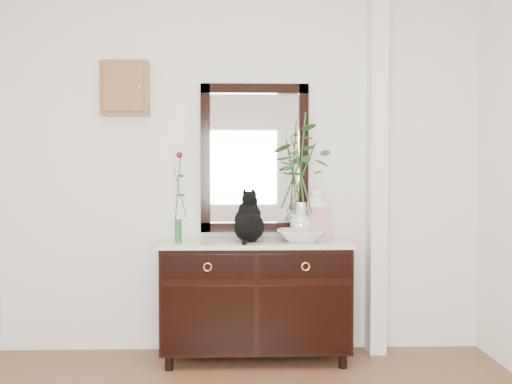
{
  "coord_description": "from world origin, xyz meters",
  "views": [
    {
      "loc": [
        -0.02,
        -2.28,
        1.34
      ],
      "look_at": [
        0.1,
        1.63,
        1.2
      ],
      "focal_mm": 40.0,
      "sensor_mm": 36.0,
      "label": 1
    }
  ],
  "objects_px": {
    "sideboard": "(256,294)",
    "ginger_jar": "(317,213)",
    "lotus_bowl": "(301,235)",
    "cat": "(249,217)"
  },
  "relations": [
    {
      "from": "lotus_bowl",
      "to": "ginger_jar",
      "type": "xyz_separation_m",
      "value": [
        0.12,
        0.04,
        0.15
      ]
    },
    {
      "from": "lotus_bowl",
      "to": "cat",
      "type": "bearing_deg",
      "value": 178.79
    },
    {
      "from": "cat",
      "to": "lotus_bowl",
      "type": "bearing_deg",
      "value": 4.01
    },
    {
      "from": "sideboard",
      "to": "cat",
      "type": "distance_m",
      "value": 0.55
    },
    {
      "from": "sideboard",
      "to": "ginger_jar",
      "type": "distance_m",
      "value": 0.72
    },
    {
      "from": "sideboard",
      "to": "ginger_jar",
      "type": "bearing_deg",
      "value": 0.9
    },
    {
      "from": "sideboard",
      "to": "ginger_jar",
      "type": "xyz_separation_m",
      "value": [
        0.43,
        0.01,
        0.57
      ]
    },
    {
      "from": "lotus_bowl",
      "to": "sideboard",
      "type": "bearing_deg",
      "value": 173.88
    },
    {
      "from": "sideboard",
      "to": "cat",
      "type": "relative_size",
      "value": 3.84
    },
    {
      "from": "cat",
      "to": "ginger_jar",
      "type": "height_order",
      "value": "ginger_jar"
    }
  ]
}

